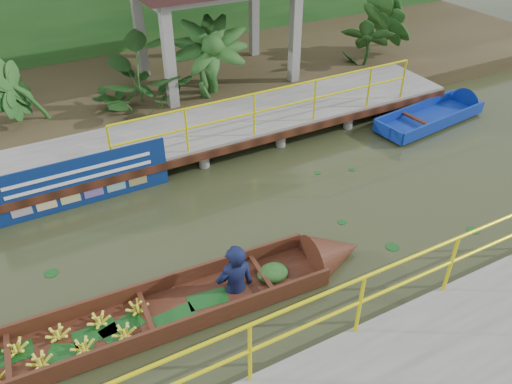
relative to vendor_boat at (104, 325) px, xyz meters
name	(u,v)px	position (x,y,z in m)	size (l,w,h in m)	color
ground	(212,251)	(2.16, 1.01, -0.26)	(80.00, 80.00, 0.00)	#2A3118
land_strip	(106,89)	(2.16, 8.51, -0.04)	(30.00, 8.00, 0.45)	#312918
far_dock	(150,144)	(2.18, 4.44, 0.22)	(16.00, 2.06, 1.66)	slate
foliage_backdrop	(75,5)	(2.16, 11.01, 1.74)	(30.00, 0.80, 4.00)	#164517
vendor_boat	(104,325)	(0.00, 0.00, 0.00)	(9.66, 1.41, 2.21)	#38160F
moored_blue_boat	(451,110)	(10.03, 3.01, -0.10)	(3.76, 1.37, 0.87)	navy
blue_banner	(82,182)	(0.48, 3.49, 0.30)	(3.47, 0.04, 1.09)	navy
tropical_plants	(201,66)	(4.26, 6.31, 1.02)	(14.32, 1.32, 1.65)	#164517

